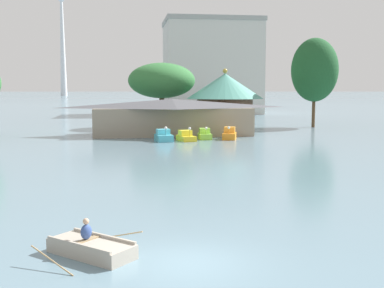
{
  "coord_description": "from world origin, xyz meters",
  "views": [
    {
      "loc": [
        -2.02,
        -15.38,
        5.72
      ],
      "look_at": [
        2.76,
        19.21,
        1.76
      ],
      "focal_mm": 45.58,
      "sensor_mm": 36.0,
      "label": 1
    }
  ],
  "objects_px": {
    "shoreline_tree_mid": "(162,81)",
    "background_building_block": "(211,67)",
    "pedal_boat_yellow": "(186,137)",
    "pedal_boat_lime": "(205,135)",
    "shoreline_tree_right": "(315,70)",
    "rowboat_with_rower": "(91,248)",
    "pedal_boat_orange": "(229,134)",
    "green_roof_pavilion": "(225,97)",
    "distant_broadcast_tower": "(62,15)",
    "boathouse": "(172,116)",
    "pedal_boat_cyan": "(164,136)"
  },
  "relations": [
    {
      "from": "shoreline_tree_mid",
      "to": "background_building_block",
      "type": "bearing_deg",
      "value": 70.06
    },
    {
      "from": "pedal_boat_yellow",
      "to": "pedal_boat_lime",
      "type": "xyz_separation_m",
      "value": [
        2.33,
        1.33,
        0.05
      ]
    },
    {
      "from": "shoreline_tree_right",
      "to": "shoreline_tree_mid",
      "type": "bearing_deg",
      "value": 172.09
    },
    {
      "from": "shoreline_tree_mid",
      "to": "background_building_block",
      "type": "height_order",
      "value": "background_building_block"
    },
    {
      "from": "rowboat_with_rower",
      "to": "pedal_boat_orange",
      "type": "xyz_separation_m",
      "value": [
        13.0,
        37.48,
        0.28
      ]
    },
    {
      "from": "green_roof_pavilion",
      "to": "pedal_boat_orange",
      "type": "bearing_deg",
      "value": -99.78
    },
    {
      "from": "pedal_boat_lime",
      "to": "distant_broadcast_tower",
      "type": "height_order",
      "value": "distant_broadcast_tower"
    },
    {
      "from": "rowboat_with_rower",
      "to": "green_roof_pavilion",
      "type": "relative_size",
      "value": 0.34
    },
    {
      "from": "pedal_boat_lime",
      "to": "pedal_boat_orange",
      "type": "xyz_separation_m",
      "value": [
        2.78,
        -0.44,
        0.05
      ]
    },
    {
      "from": "rowboat_with_rower",
      "to": "distant_broadcast_tower",
      "type": "distance_m",
      "value": 403.04
    },
    {
      "from": "shoreline_tree_mid",
      "to": "shoreline_tree_right",
      "type": "xyz_separation_m",
      "value": [
        22.41,
        -3.12,
        1.56
      ]
    },
    {
      "from": "shoreline_tree_mid",
      "to": "boathouse",
      "type": "bearing_deg",
      "value": -88.24
    },
    {
      "from": "boathouse",
      "to": "shoreline_tree_mid",
      "type": "height_order",
      "value": "shoreline_tree_mid"
    },
    {
      "from": "shoreline_tree_right",
      "to": "green_roof_pavilion",
      "type": "bearing_deg",
      "value": 177.64
    },
    {
      "from": "background_building_block",
      "to": "pedal_boat_orange",
      "type": "bearing_deg",
      "value": -98.13
    },
    {
      "from": "pedal_boat_orange",
      "to": "distant_broadcast_tower",
      "type": "bearing_deg",
      "value": -153.46
    },
    {
      "from": "shoreline_tree_mid",
      "to": "pedal_boat_lime",
      "type": "bearing_deg",
      "value": -78.97
    },
    {
      "from": "boathouse",
      "to": "background_building_block",
      "type": "height_order",
      "value": "background_building_block"
    },
    {
      "from": "pedal_boat_orange",
      "to": "background_building_block",
      "type": "height_order",
      "value": "background_building_block"
    },
    {
      "from": "shoreline_tree_mid",
      "to": "distant_broadcast_tower",
      "type": "bearing_deg",
      "value": 99.14
    },
    {
      "from": "pedal_boat_yellow",
      "to": "pedal_boat_lime",
      "type": "relative_size",
      "value": 1.37
    },
    {
      "from": "background_building_block",
      "to": "distant_broadcast_tower",
      "type": "xyz_separation_m",
      "value": [
        -69.3,
        298.4,
        53.77
      ]
    },
    {
      "from": "rowboat_with_rower",
      "to": "green_roof_pavilion",
      "type": "height_order",
      "value": "green_roof_pavilion"
    },
    {
      "from": "pedal_boat_cyan",
      "to": "shoreline_tree_mid",
      "type": "height_order",
      "value": "shoreline_tree_mid"
    },
    {
      "from": "pedal_boat_cyan",
      "to": "boathouse",
      "type": "relative_size",
      "value": 0.14
    },
    {
      "from": "rowboat_with_rower",
      "to": "pedal_boat_yellow",
      "type": "bearing_deg",
      "value": 120.11
    },
    {
      "from": "pedal_boat_lime",
      "to": "background_building_block",
      "type": "xyz_separation_m",
      "value": [
        11.22,
        58.66,
        10.31
      ]
    },
    {
      "from": "distant_broadcast_tower",
      "to": "shoreline_tree_mid",
      "type": "bearing_deg",
      "value": -80.86
    },
    {
      "from": "background_building_block",
      "to": "boathouse",
      "type": "bearing_deg",
      "value": -105.25
    },
    {
      "from": "background_building_block",
      "to": "rowboat_with_rower",
      "type": "bearing_deg",
      "value": -102.52
    },
    {
      "from": "shoreline_tree_mid",
      "to": "shoreline_tree_right",
      "type": "bearing_deg",
      "value": -7.91
    },
    {
      "from": "shoreline_tree_right",
      "to": "pedal_boat_cyan",
      "type": "bearing_deg",
      "value": -145.28
    },
    {
      "from": "green_roof_pavilion",
      "to": "shoreline_tree_right",
      "type": "distance_m",
      "value": 13.93
    },
    {
      "from": "pedal_boat_yellow",
      "to": "pedal_boat_cyan",
      "type": "bearing_deg",
      "value": -98.39
    },
    {
      "from": "pedal_boat_orange",
      "to": "distant_broadcast_tower",
      "type": "xyz_separation_m",
      "value": [
        -60.86,
        357.51,
        64.02
      ]
    },
    {
      "from": "pedal_boat_yellow",
      "to": "pedal_boat_orange",
      "type": "relative_size",
      "value": 1.09
    },
    {
      "from": "pedal_boat_lime",
      "to": "shoreline_tree_mid",
      "type": "relative_size",
      "value": 0.23
    },
    {
      "from": "green_roof_pavilion",
      "to": "pedal_boat_lime",
      "type": "bearing_deg",
      "value": -109.63
    },
    {
      "from": "pedal_boat_cyan",
      "to": "shoreline_tree_right",
      "type": "height_order",
      "value": "shoreline_tree_right"
    },
    {
      "from": "shoreline_tree_right",
      "to": "pedal_boat_orange",
      "type": "bearing_deg",
      "value": -136.33
    },
    {
      "from": "green_roof_pavilion",
      "to": "shoreline_tree_mid",
      "type": "distance_m",
      "value": 9.68
    },
    {
      "from": "rowboat_with_rower",
      "to": "shoreline_tree_mid",
      "type": "height_order",
      "value": "shoreline_tree_mid"
    },
    {
      "from": "pedal_boat_orange",
      "to": "shoreline_tree_mid",
      "type": "distance_m",
      "value": 20.55
    },
    {
      "from": "green_roof_pavilion",
      "to": "shoreline_tree_right",
      "type": "bearing_deg",
      "value": -2.36
    },
    {
      "from": "pedal_boat_orange",
      "to": "distant_broadcast_tower",
      "type": "relative_size",
      "value": 0.02
    },
    {
      "from": "rowboat_with_rower",
      "to": "pedal_boat_yellow",
      "type": "xyz_separation_m",
      "value": [
        7.9,
        36.59,
        0.18
      ]
    },
    {
      "from": "boathouse",
      "to": "green_roof_pavilion",
      "type": "relative_size",
      "value": 1.85
    },
    {
      "from": "pedal_boat_cyan",
      "to": "pedal_boat_orange",
      "type": "relative_size",
      "value": 1.0
    },
    {
      "from": "pedal_boat_orange",
      "to": "green_roof_pavilion",
      "type": "xyz_separation_m",
      "value": [
        2.75,
        15.93,
        4.04
      ]
    },
    {
      "from": "rowboat_with_rower",
      "to": "green_roof_pavilion",
      "type": "bearing_deg",
      "value": 115.86
    }
  ]
}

